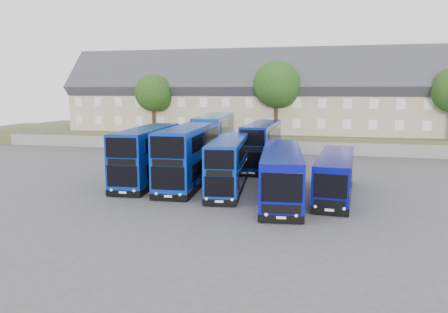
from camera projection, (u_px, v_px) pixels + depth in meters
ground at (205, 200)px, 30.62m from camera, size 120.00×120.00×0.00m
retaining_wall at (258, 146)px, 53.60m from camera, size 70.00×0.40×1.50m
earth_bank at (268, 136)px, 63.18m from camera, size 80.00×20.00×2.00m
terrace_row at (311, 98)px, 57.13m from camera, size 66.00×10.40×11.20m
dd_front_left at (148, 156)px, 36.24m from camera, size 3.40×11.41×4.47m
dd_front_mid at (189, 156)px, 35.36m from camera, size 3.41×11.93×4.69m
dd_front_right at (228, 166)px, 33.13m from camera, size 3.28×10.09×3.94m
dd_rear_left at (214, 138)px, 47.47m from camera, size 3.90×12.44×4.87m
dd_rear_right at (262, 146)px, 43.25m from camera, size 2.65×11.00×4.35m
coach_east_a at (281, 174)px, 30.92m from camera, size 3.96×12.91×3.48m
coach_east_b at (335, 176)px, 31.53m from camera, size 3.11×11.19×3.02m
tree_west at (155, 94)px, 56.83m from camera, size 4.80×4.80×7.65m
tree_mid at (278, 86)px, 53.54m from camera, size 5.76×5.76×9.18m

